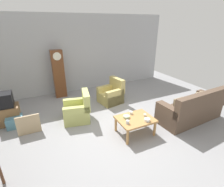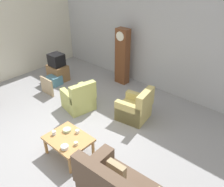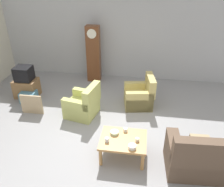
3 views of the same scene
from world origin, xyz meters
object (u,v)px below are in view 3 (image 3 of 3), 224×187
object	(u,v)px
couch_floral	(223,160)
armchair_olive_near	(83,105)
tv_crt	(24,73)
grandfather_clock	(94,54)
bowl_white_stacked	(132,147)
coffee_table_wood	(123,141)
bowl_shallow_green	(114,133)
cup_blue_rimmed	(107,140)
cup_cream_tall	(137,140)
tv_stand_cabinet	(27,88)
framed_picture_leaning	(32,104)
armchair_olive_far	(140,96)
storage_box_blue	(29,97)
cup_white_porcelain	(125,130)

from	to	relation	value
couch_floral	armchair_olive_near	xyz separation A→B (m)	(-3.16, 1.55, -0.05)
couch_floral	tv_crt	xyz separation A→B (m)	(-5.13, 2.28, 0.42)
grandfather_clock	bowl_white_stacked	xyz separation A→B (m)	(1.58, -3.73, -0.45)
coffee_table_wood	bowl_shallow_green	size ratio (longest dim) A/B	5.25
cup_blue_rimmed	cup_cream_tall	distance (m)	0.62
tv_stand_cabinet	cup_blue_rimmed	size ratio (longest dim) A/B	7.23
bowl_shallow_green	tv_stand_cabinet	bearing A→B (deg)	146.69
framed_picture_leaning	cup_blue_rimmed	distance (m)	2.69
coffee_table_wood	grandfather_clock	distance (m)	3.79
armchair_olive_near	bowl_shallow_green	world-z (taller)	armchair_olive_near
armchair_olive_near	bowl_white_stacked	bearing A→B (deg)	-48.60
grandfather_clock	coffee_table_wood	bearing A→B (deg)	-68.48
armchair_olive_far	cup_blue_rimmed	bearing A→B (deg)	-104.96
coffee_table_wood	bowl_shallow_green	bearing A→B (deg)	146.37
coffee_table_wood	storage_box_blue	world-z (taller)	coffee_table_wood
bowl_white_stacked	framed_picture_leaning	bearing A→B (deg)	152.28
bowl_shallow_green	cup_white_porcelain	bearing A→B (deg)	27.91
grandfather_clock	cup_white_porcelain	size ratio (longest dim) A/B	21.47
grandfather_clock	cup_white_porcelain	bearing A→B (deg)	-66.67
cup_white_porcelain	armchair_olive_far	bearing A→B (deg)	82.24
tv_stand_cabinet	cup_cream_tall	distance (m)	4.08
couch_floral	tv_stand_cabinet	bearing A→B (deg)	156.05
armchair_olive_near	bowl_white_stacked	distance (m)	2.16
cup_white_porcelain	storage_box_blue	bearing A→B (deg)	152.91
couch_floral	cup_cream_tall	xyz separation A→B (m)	(-1.65, 0.16, 0.15)
tv_stand_cabinet	tv_crt	size ratio (longest dim) A/B	1.42
cup_cream_tall	bowl_white_stacked	world-z (taller)	bowl_white_stacked
couch_floral	cup_cream_tall	size ratio (longest dim) A/B	26.52
coffee_table_wood	tv_crt	size ratio (longest dim) A/B	2.00
tv_stand_cabinet	cup_cream_tall	world-z (taller)	tv_stand_cabinet
tv_stand_cabinet	bowl_white_stacked	world-z (taller)	tv_stand_cabinet
cup_white_porcelain	armchair_olive_near	bearing A→B (deg)	138.09
coffee_table_wood	cup_cream_tall	distance (m)	0.31
couch_floral	cup_white_porcelain	size ratio (longest dim) A/B	24.19
coffee_table_wood	cup_cream_tall	bearing A→B (deg)	-4.78
armchair_olive_far	coffee_table_wood	size ratio (longest dim) A/B	0.96
framed_picture_leaning	bowl_shallow_green	distance (m)	2.67
cup_blue_rimmed	grandfather_clock	bearing A→B (deg)	106.27
storage_box_blue	cup_blue_rimmed	size ratio (longest dim) A/B	4.69
bowl_shallow_green	cup_cream_tall	bearing A→B (deg)	-17.90
tv_crt	storage_box_blue	xyz separation A→B (m)	(0.19, -0.30, -0.61)
tv_stand_cabinet	framed_picture_leaning	xyz separation A→B (m)	(0.56, -0.86, -0.00)
armchair_olive_near	framed_picture_leaning	bearing A→B (deg)	-174.88
bowl_shallow_green	tv_crt	bearing A→B (deg)	146.69
coffee_table_wood	cup_blue_rimmed	size ratio (longest dim) A/B	10.21
armchair_olive_near	armchair_olive_far	distance (m)	1.64
coffee_table_wood	framed_picture_leaning	xyz separation A→B (m)	(-2.63, 1.24, -0.12)
coffee_table_wood	bowl_shallow_green	xyz separation A→B (m)	(-0.20, 0.13, 0.10)
framed_picture_leaning	tv_crt	bearing A→B (deg)	123.30
storage_box_blue	cup_blue_rimmed	world-z (taller)	cup_blue_rimmed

